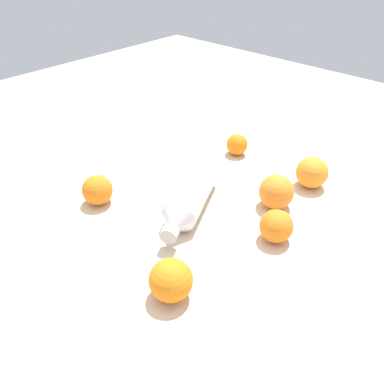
% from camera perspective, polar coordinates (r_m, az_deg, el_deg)
% --- Properties ---
extents(ground_plane, '(2.40, 2.40, 0.00)m').
position_cam_1_polar(ground_plane, '(0.94, -1.21, -3.66)').
color(ground_plane, beige).
extents(water_bottle, '(0.18, 0.27, 0.08)m').
position_cam_1_polar(water_bottle, '(0.93, -0.43, -0.80)').
color(water_bottle, silver).
rests_on(water_bottle, ground_plane).
extents(orange_0, '(0.07, 0.07, 0.07)m').
position_cam_1_polar(orange_0, '(0.99, -13.03, 0.28)').
color(orange_0, orange).
rests_on(orange_0, ground_plane).
extents(orange_1, '(0.08, 0.08, 0.08)m').
position_cam_1_polar(orange_1, '(1.07, 16.35, 2.63)').
color(orange_1, orange).
rests_on(orange_1, ground_plane).
extents(orange_2, '(0.08, 0.08, 0.08)m').
position_cam_1_polar(orange_2, '(0.97, 11.66, 0.03)').
color(orange_2, orange).
rests_on(orange_2, ground_plane).
extents(orange_3, '(0.06, 0.06, 0.06)m').
position_cam_1_polar(orange_3, '(1.18, 6.28, 6.58)').
color(orange_3, orange).
rests_on(orange_3, ground_plane).
extents(orange_4, '(0.08, 0.08, 0.08)m').
position_cam_1_polar(orange_4, '(0.74, -2.96, -12.16)').
color(orange_4, orange).
rests_on(orange_4, ground_plane).
extents(orange_5, '(0.07, 0.07, 0.07)m').
position_cam_1_polar(orange_5, '(0.87, 11.64, -4.67)').
color(orange_5, orange).
rests_on(orange_5, ground_plane).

